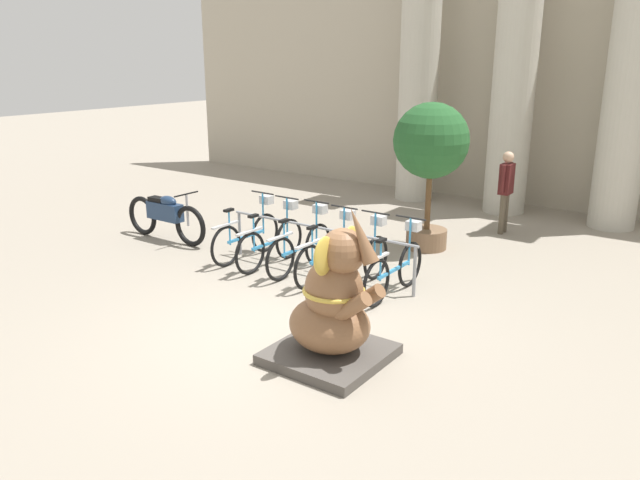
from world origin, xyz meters
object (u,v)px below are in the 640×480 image
Objects in this scene: bicycle_4 at (360,261)px; elephant_statue at (333,309)px; bicycle_5 at (395,268)px; bicycle_1 at (272,241)px; bicycle_3 at (329,254)px; bicycle_2 at (301,247)px; potted_tree at (431,149)px; motorcycle at (166,215)px; bicycle_0 at (248,235)px; person_pedestrian at (506,185)px.

bicycle_4 is 2.34m from elephant_statue.
bicycle_1 is at bearing -179.61° from bicycle_5.
bicycle_1 is at bearing 179.73° from bicycle_3.
potted_tree is (1.05, 2.29, 1.36)m from bicycle_2.
bicycle_2 is at bearing 1.52° from motorcycle.
bicycle_1 is 0.65× the size of potted_tree.
bicycle_3 and bicycle_4 have the same top height.
bicycle_0 is 1.71m from bicycle_3.
bicycle_3 is at bearing -0.27° from bicycle_1.
bicycle_0 is at bearing 179.87° from bicycle_2.
bicycle_5 is (2.84, -0.03, 0.00)m from bicycle_0.
potted_tree reaches higher than bicycle_3.
bicycle_5 is (1.71, -0.03, 0.00)m from bicycle_2.
bicycle_5 is 4.79m from motorcycle.
person_pedestrian is (0.67, 4.10, 0.52)m from bicycle_4.
bicycle_5 is (0.57, 0.03, 0.00)m from bicycle_4.
person_pedestrian reaches higher than motorcycle.
bicycle_0 and bicycle_1 have the same top height.
bicycle_2 is 1.00× the size of bicycle_4.
potted_tree reaches higher than bicycle_5.
bicycle_4 is 1.00× the size of bicycle_5.
elephant_statue is at bearing -53.99° from bicycle_3.
bicycle_1 is (0.57, -0.05, 0.00)m from bicycle_0.
person_pedestrian is (4.89, 4.12, 0.46)m from motorcycle.
bicycle_3 is 3.65m from motorcycle.
bicycle_1 is 1.00× the size of bicycle_3.
potted_tree is (1.62, 2.34, 1.36)m from bicycle_1.
bicycle_0 is 0.81× the size of motorcycle.
bicycle_1 is 4.76m from person_pedestrian.
bicycle_4 is (0.57, -0.01, 0.00)m from bicycle_3.
elephant_statue reaches higher than bicycle_2.
elephant_statue is 5.61m from motorcycle.
bicycle_2 is 1.00× the size of bicycle_3.
person_pedestrian is 2.08m from potted_tree.
bicycle_3 is 0.65× the size of potted_tree.
bicycle_2 is 1.05× the size of person_pedestrian.
bicycle_3 is at bearing -178.95° from bicycle_5.
bicycle_4 is at bearing -3.35° from bicycle_2.
person_pedestrian is at bearing 65.88° from bicycle_2.
elephant_statue is at bearing -45.89° from bicycle_2.
bicycle_5 is at bearing 0.39° from bicycle_1.
bicycle_4 is at bearing -176.57° from bicycle_5.
bicycle_1 is 1.00× the size of bicycle_4.
bicycle_4 is 2.73m from potted_tree.
bicycle_1 is at bearing 141.51° from elephant_statue.
bicycle_2 is at bearing 178.91° from bicycle_5.
motorcycle is at bearing 157.98° from elephant_statue.
person_pedestrian is at bearing 92.84° from elephant_statue.
bicycle_3 reaches higher than motorcycle.
bicycle_4 is at bearing -1.74° from bicycle_0.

